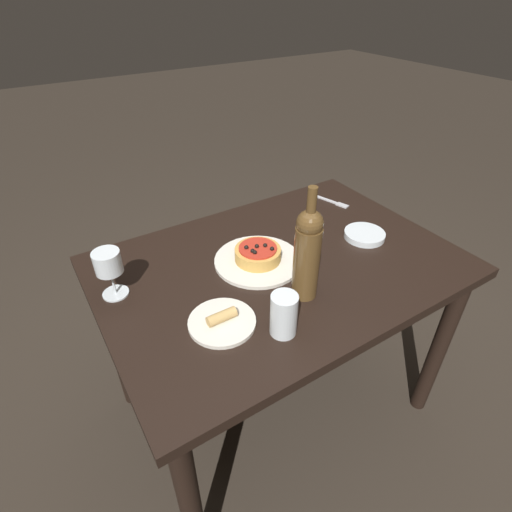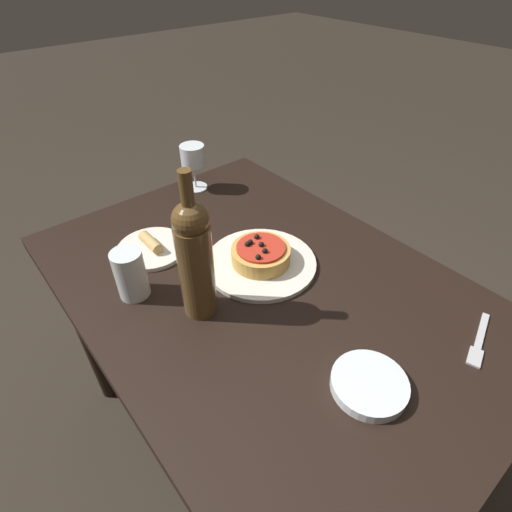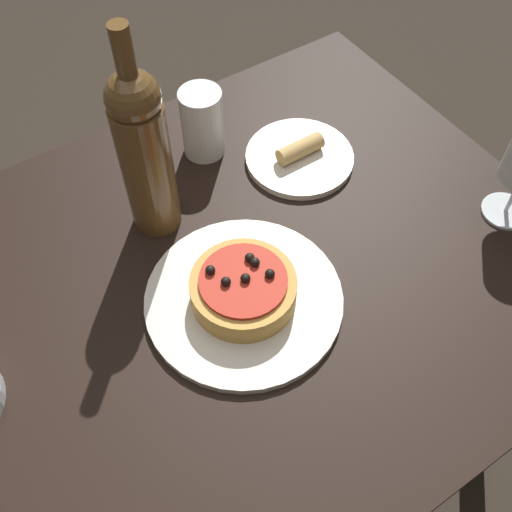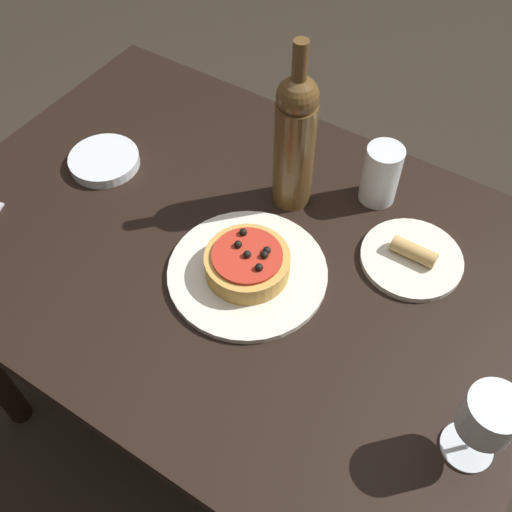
# 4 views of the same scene
# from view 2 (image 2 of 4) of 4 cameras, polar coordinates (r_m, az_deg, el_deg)

# --- Properties ---
(ground_plane) EXTENTS (14.00, 14.00, 0.00)m
(ground_plane) POSITION_cam_2_polar(r_m,az_deg,el_deg) (1.59, 0.73, -24.18)
(ground_plane) COLOR #2D261E
(dining_table) EXTENTS (1.16, 0.81, 0.75)m
(dining_table) POSITION_cam_2_polar(r_m,az_deg,el_deg) (1.05, 1.01, -8.25)
(dining_table) COLOR black
(dining_table) RESTS_ON ground_plane
(dinner_plate) EXTENTS (0.29, 0.29, 0.01)m
(dinner_plate) POSITION_cam_2_polar(r_m,az_deg,el_deg) (1.03, 0.68, -0.95)
(dinner_plate) COLOR silver
(dinner_plate) RESTS_ON dining_table
(pizza) EXTENTS (0.15, 0.15, 0.06)m
(pizza) POSITION_cam_2_polar(r_m,az_deg,el_deg) (1.01, 0.68, 0.29)
(pizza) COLOR gold
(pizza) RESTS_ON dinner_plate
(wine_glass) EXTENTS (0.08, 0.08, 0.15)m
(wine_glass) POSITION_cam_2_polar(r_m,az_deg,el_deg) (1.33, -9.01, 13.67)
(wine_glass) COLOR silver
(wine_glass) RESTS_ON dining_table
(wine_bottle) EXTENTS (0.08, 0.08, 0.35)m
(wine_bottle) POSITION_cam_2_polar(r_m,az_deg,el_deg) (0.83, -8.72, -0.26)
(wine_bottle) COLOR brown
(wine_bottle) RESTS_ON dining_table
(water_cup) EXTENTS (0.07, 0.07, 0.12)m
(water_cup) POSITION_cam_2_polar(r_m,az_deg,el_deg) (0.96, -17.49, -2.46)
(water_cup) COLOR silver
(water_cup) RESTS_ON dining_table
(side_bowl) EXTENTS (0.14, 0.14, 0.02)m
(side_bowl) POSITION_cam_2_polar(r_m,az_deg,el_deg) (0.81, 15.86, -17.23)
(side_bowl) COLOR silver
(side_bowl) RESTS_ON dining_table
(fork) EXTENTS (0.07, 0.16, 0.00)m
(fork) POSITION_cam_2_polar(r_m,az_deg,el_deg) (0.97, 29.22, -10.69)
(fork) COLOR #B7B7BC
(fork) RESTS_ON dining_table
(side_plate) EXTENTS (0.19, 0.19, 0.04)m
(side_plate) POSITION_cam_2_polar(r_m,az_deg,el_deg) (1.11, -14.66, 1.18)
(side_plate) COLOR silver
(side_plate) RESTS_ON dining_table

